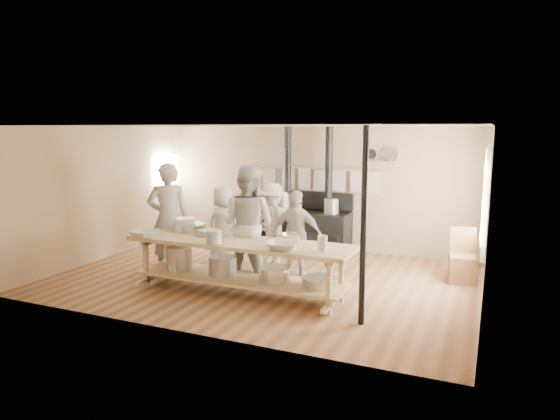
{
  "coord_description": "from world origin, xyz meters",
  "views": [
    {
      "loc": [
        3.55,
        -7.53,
        2.56
      ],
      "look_at": [
        0.21,
        0.2,
        1.18
      ],
      "focal_mm": 32.0,
      "sensor_mm": 36.0,
      "label": 1
    }
  ],
  "objects": [
    {
      "name": "ground",
      "position": [
        0.0,
        0.0,
        0.0
      ],
      "size": [
        7.0,
        7.0,
        0.0
      ],
      "primitive_type": "plane",
      "color": "brown",
      "rests_on": "ground"
    },
    {
      "name": "room_shell",
      "position": [
        0.0,
        0.0,
        1.62
      ],
      "size": [
        7.0,
        7.0,
        7.0
      ],
      "color": "tan",
      "rests_on": "ground"
    },
    {
      "name": "window_right",
      "position": [
        3.47,
        0.6,
        1.5
      ],
      "size": [
        0.09,
        1.5,
        1.65
      ],
      "color": "beige",
      "rests_on": "ground"
    },
    {
      "name": "left_opening",
      "position": [
        -3.45,
        2.0,
        1.6
      ],
      "size": [
        0.0,
        0.9,
        0.9
      ],
      "color": "white",
      "rests_on": "ground"
    },
    {
      "name": "stove",
      "position": [
        -0.01,
        2.12,
        0.52
      ],
      "size": [
        1.9,
        0.75,
        2.6
      ],
      "color": "black",
      "rests_on": "ground"
    },
    {
      "name": "towel_rail",
      "position": [
        -0.0,
        2.4,
        1.55
      ],
      "size": [
        3.0,
        0.04,
        0.47
      ],
      "color": "tan",
      "rests_on": "ground"
    },
    {
      "name": "back_wall_shelf",
      "position": [
        1.46,
        2.43,
        2.0
      ],
      "size": [
        0.63,
        0.14,
        0.32
      ],
      "color": "tan",
      "rests_on": "ground"
    },
    {
      "name": "prep_table",
      "position": [
        -0.01,
        -0.9,
        0.52
      ],
      "size": [
        3.6,
        0.9,
        0.85
      ],
      "color": "tan",
      "rests_on": "ground"
    },
    {
      "name": "support_post",
      "position": [
        2.05,
        -1.35,
        1.3
      ],
      "size": [
        0.08,
        0.08,
        2.6
      ],
      "primitive_type": "cylinder",
      "color": "black",
      "rests_on": "ground"
    },
    {
      "name": "cook_far_left",
      "position": [
        -1.66,
        -0.41,
        0.99
      ],
      "size": [
        0.86,
        0.81,
        1.98
      ],
      "primitive_type": "imported",
      "rotation": [
        0.0,
        0.0,
        3.77
      ],
      "color": "#B0AC9C",
      "rests_on": "ground"
    },
    {
      "name": "cook_left",
      "position": [
        -0.12,
        -0.36,
        0.99
      ],
      "size": [
        1.01,
        0.81,
        1.98
      ],
      "primitive_type": "imported",
      "rotation": [
        0.0,
        0.0,
        3.07
      ],
      "color": "#B0AC9C",
      "rests_on": "ground"
    },
    {
      "name": "cook_center",
      "position": [
        -1.13,
        0.6,
        0.75
      ],
      "size": [
        0.78,
        0.56,
        1.49
      ],
      "primitive_type": "imported",
      "rotation": [
        0.0,
        0.0,
        3.02
      ],
      "color": "#B0AC9C",
      "rests_on": "ground"
    },
    {
      "name": "cook_right",
      "position": [
        0.51,
        0.24,
        0.76
      ],
      "size": [
        0.91,
        0.42,
        1.53
      ],
      "primitive_type": "imported",
      "rotation": [
        0.0,
        0.0,
        3.19
      ],
      "color": "#B0AC9C",
      "rests_on": "ground"
    },
    {
      "name": "cook_by_window",
      "position": [
        -0.26,
        0.97,
        0.77
      ],
      "size": [
        1.02,
        0.61,
        1.54
      ],
      "primitive_type": "imported",
      "rotation": [
        0.0,
        0.0,
        0.04
      ],
      "color": "#B0AC9C",
      "rests_on": "ground"
    },
    {
      "name": "chair",
      "position": [
        3.15,
        1.13,
        0.27
      ],
      "size": [
        0.47,
        0.47,
        0.91
      ],
      "rotation": [
        0.0,
        0.0,
        0.13
      ],
      "color": "brown",
      "rests_on": "ground"
    },
    {
      "name": "bowl_white_a",
      "position": [
        -1.55,
        -1.23,
        0.9
      ],
      "size": [
        0.44,
        0.44,
        0.1
      ],
      "primitive_type": "imported",
      "rotation": [
        0.0,
        0.0,
        -0.1
      ],
      "color": "silver",
      "rests_on": "prep_table"
    },
    {
      "name": "bowl_steel_a",
      "position": [
        -1.02,
        -0.57,
        0.9
      ],
      "size": [
        0.46,
        0.46,
        0.11
      ],
      "primitive_type": "imported",
      "rotation": [
        0.0,
        0.0,
        0.4
      ],
      "color": "silver",
      "rests_on": "prep_table"
    },
    {
      "name": "bowl_white_b",
      "position": [
        0.82,
        -1.14,
        0.91
      ],
      "size": [
        0.53,
        0.53,
        0.11
      ],
      "primitive_type": "imported",
      "rotation": [
        0.0,
        0.0,
        1.75
      ],
      "color": "silver",
      "rests_on": "prep_table"
    },
    {
      "name": "bowl_steel_b",
      "position": [
        0.73,
        -0.57,
        0.9
      ],
      "size": [
        0.42,
        0.42,
        0.1
      ],
      "primitive_type": "imported",
      "rotation": [
        0.0,
        0.0,
        3.47
      ],
      "color": "silver",
      "rests_on": "prep_table"
    },
    {
      "name": "roasting_pan",
      "position": [
        -0.56,
        -0.8,
        0.9
      ],
      "size": [
        0.48,
        0.39,
        0.09
      ],
      "primitive_type": "cube",
      "rotation": [
        0.0,
        0.0,
        -0.29
      ],
      "color": "#B2B2B7",
      "rests_on": "prep_table"
    },
    {
      "name": "mixing_bowl_large",
      "position": [
        -1.04,
        -0.57,
        0.92
      ],
      "size": [
        0.52,
        0.52,
        0.13
      ],
      "primitive_type": "cylinder",
      "rotation": [
        0.0,
        0.0,
        0.27
      ],
      "color": "silver",
      "rests_on": "prep_table"
    },
    {
      "name": "bucket_galv",
      "position": [
        -0.25,
        -1.23,
        0.95
      ],
      "size": [
        0.24,
        0.24,
        0.21
      ],
      "primitive_type": "cylinder",
      "rotation": [
        0.0,
        0.0,
        -0.09
      ],
      "color": "gray",
      "rests_on": "prep_table"
    },
    {
      "name": "deep_bowl_enamel",
      "position": [
        -1.2,
        -0.57,
        0.96
      ],
      "size": [
        0.36,
        0.36,
        0.22
      ],
      "primitive_type": "cylinder",
      "rotation": [
        0.0,
        0.0,
        0.04
      ],
      "color": "silver",
      "rests_on": "prep_table"
    },
    {
      "name": "pitcher",
      "position": [
        1.39,
        -1.01,
        0.96
      ],
      "size": [
        0.17,
        0.17,
        0.22
      ],
      "primitive_type": "cylinder",
      "rotation": [
        0.0,
        0.0,
        0.26
      ],
      "color": "silver",
      "rests_on": "prep_table"
    }
  ]
}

